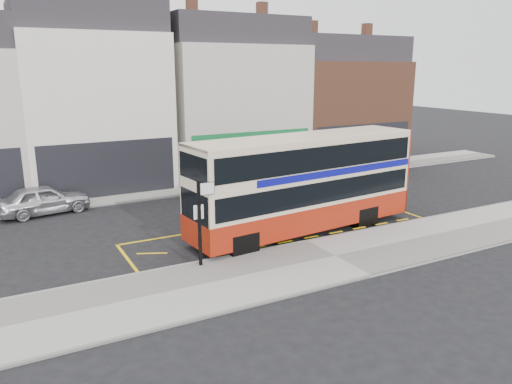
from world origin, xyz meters
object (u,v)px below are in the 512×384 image
double_decker_bus (305,182)px  car_grey (221,182)px  car_white (309,170)px  street_tree_right (299,118)px  bus_stop_post (201,215)px  car_silver (44,200)px

double_decker_bus → car_grey: (-0.36, 8.16, -1.59)m
car_white → street_tree_right: size_ratio=0.81×
double_decker_bus → car_white: bearing=49.1°
bus_stop_post → car_silver: bus_stop_post is taller
car_grey → street_tree_right: street_tree_right is taller
car_silver → car_grey: (9.54, -0.23, -0.07)m
car_grey → car_white: size_ratio=0.91×
double_decker_bus → street_tree_right: size_ratio=1.99×
bus_stop_post → street_tree_right: (12.44, 12.89, 1.73)m
bus_stop_post → car_white: 15.71m
double_decker_bus → bus_stop_post: bearing=-167.9°
double_decker_bus → car_white: double_decker_bus is taller
car_grey → car_silver: bearing=85.6°
double_decker_bus → car_grey: 8.32m
car_silver → street_tree_right: 17.22m
car_white → street_tree_right: bearing=-30.6°
double_decker_bus → bus_stop_post: 5.89m
car_white → street_tree_right: (0.76, 2.48, 3.11)m
bus_stop_post → car_silver: 11.13m
car_white → bus_stop_post: bearing=118.2°
car_silver → street_tree_right: size_ratio=0.79×
double_decker_bus → car_white: 10.66m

